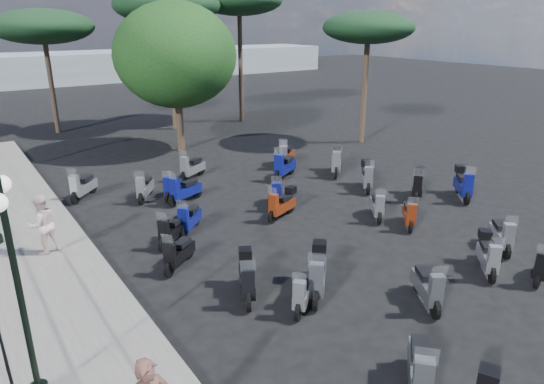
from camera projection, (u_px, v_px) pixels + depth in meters
ground at (287, 239)px, 14.63m from camera, size 120.00×120.00×0.00m
sidewalk at (35, 255)px, 13.47m from camera, size 3.00×30.00×0.15m
lamp_post_0 at (17, 280)px, 7.58m from camera, size 0.43×1.16×3.96m
pedestrian_far at (42, 224)px, 13.22m from camera, size 0.93×0.78×1.68m
scooter_0 at (420, 371)px, 8.43m from camera, size 1.40×1.28×1.42m
scooter_1 at (317, 274)px, 11.53m from camera, size 1.36×1.45×1.44m
scooter_2 at (304, 292)px, 11.01m from camera, size 1.21×1.01×1.18m
scooter_3 at (172, 231)px, 14.18m from camera, size 1.27×1.00×1.21m
scooter_4 at (83, 187)px, 17.81m from camera, size 1.25×1.26×1.33m
scooter_5 at (172, 187)px, 17.90m from camera, size 1.10×1.19×1.21m
scooter_7 at (428, 287)px, 11.14m from camera, size 0.98×1.44×1.30m
scooter_8 at (247, 278)px, 11.45m from camera, size 0.95×1.49×1.30m
scooter_9 at (189, 219)px, 14.96m from camera, size 1.21×1.19×1.28m
scooter_10 at (185, 191)px, 17.45m from camera, size 1.59×0.78×1.31m
scooter_11 at (145, 188)px, 17.73m from camera, size 1.04×1.36×1.28m
scooter_13 at (488, 256)px, 12.60m from camera, size 1.22×1.23×1.26m
scooter_14 at (377, 207)px, 16.05m from camera, size 1.02×1.27×1.22m
scooter_15 at (282, 204)px, 16.11m from camera, size 1.48×0.78×1.23m
scooter_16 at (277, 194)px, 17.05m from camera, size 1.09×1.39×1.32m
scooter_17 at (192, 168)px, 20.06m from camera, size 1.53×0.97×1.35m
scooter_18 at (544, 266)px, 12.19m from camera, size 1.45×0.61×1.18m
scooter_19 at (502, 236)px, 13.81m from camera, size 1.15×1.27×1.29m
scooter_20 at (418, 185)px, 17.88m from camera, size 1.41×1.16×1.33m
scooter_21 at (409, 215)px, 15.41m from camera, size 1.08×1.16×1.19m
scooter_22 at (284, 167)px, 20.12m from camera, size 1.66×1.03×1.46m
scooter_23 at (287, 156)px, 21.88m from camera, size 1.43×1.15×1.37m
scooter_26 at (463, 185)px, 17.83m from camera, size 1.33×1.46×1.44m
scooter_27 at (367, 177)px, 18.80m from camera, size 1.20×1.43×1.36m
scooter_28 at (336, 162)px, 20.66m from camera, size 1.36×1.49×1.47m
scooter_29 at (281, 157)px, 21.70m from camera, size 0.95×1.59×1.38m
scooter_30 at (178, 254)px, 12.81m from camera, size 1.27×1.00×1.21m
broadleaf_tree at (175, 55)px, 23.10m from camera, size 5.85×5.85×7.16m
pine_0 at (167, 6)px, 27.11m from camera, size 6.00×6.00×8.08m
pine_1 at (239, 1)px, 29.27m from camera, size 5.29×5.29×8.32m
pine_2 at (43, 27)px, 26.55m from camera, size 5.47×5.47×6.88m
pine_3 at (368, 28)px, 24.28m from camera, size 4.61×4.61×6.71m
distant_hills at (26, 70)px, 49.10m from camera, size 70.00×8.00×3.00m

